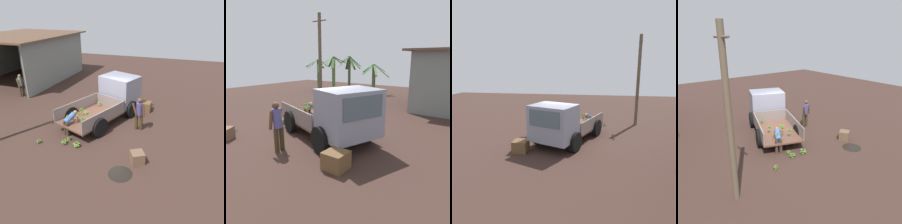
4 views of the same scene
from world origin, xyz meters
The scene contains 13 objects.
ground centered at (0.00, 0.00, 0.00)m, with size 36.00×36.00×0.00m, color #3D2923.
mud_patch_0 centered at (-3.73, -2.06, 0.00)m, with size 0.93×0.93×0.01m, color black.
cargo_truck centered at (1.17, -0.27, 1.12)m, with size 5.14×3.52×2.13m.
warehouse_shed centered at (6.11, 9.02, 2.66)m, with size 9.00×7.21×3.67m.
person_foreground_visitor centered at (-0.29, -1.99, 0.96)m, with size 0.39×0.67×1.72m.
person_worker_loading centered at (-1.73, 1.07, 0.69)m, with size 0.81×0.70×1.13m.
person_bystander_near_shed centered at (1.72, 6.68, 0.87)m, with size 0.56×0.44×1.57m.
banana_bunch_on_ground_0 centered at (-2.65, 0.90, 0.13)m, with size 0.29×0.29×0.23m.
banana_bunch_on_ground_1 centered at (-2.66, 0.27, 0.13)m, with size 0.32×0.32×0.23m.
banana_bunch_on_ground_2 centered at (-2.30, 0.84, 0.10)m, with size 0.22×0.22×0.20m.
banana_bunch_on_ground_3 centered at (-2.94, 2.04, 0.11)m, with size 0.24×0.24×0.19m.
wooden_crate_0 centered at (-2.88, -2.50, 0.24)m, with size 0.50×0.50×0.48m, color brown.
wooden_crate_1 centered at (2.10, -1.88, 0.27)m, with size 0.65×0.65×0.53m, color brown.
Camera 1 is at (-9.82, -3.79, 5.54)m, focal length 35.00 mm.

